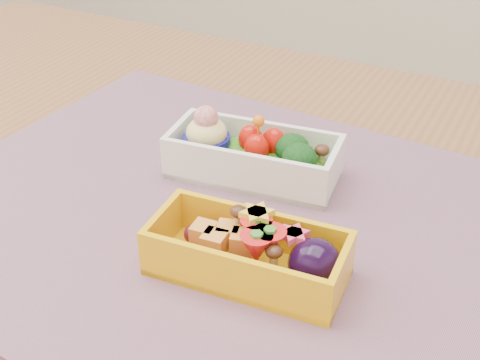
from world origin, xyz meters
The scene contains 4 objects.
table centered at (0.00, 0.00, 0.65)m, with size 1.20×0.80×0.75m.
placemat centered at (0.04, 0.00, 0.75)m, with size 0.56×0.43×0.00m, color #8C6071.
bento_white centered at (0.02, 0.07, 0.78)m, with size 0.17×0.09×0.07m.
bento_yellow centered at (0.09, -0.06, 0.77)m, with size 0.16×0.08×0.05m.
Camera 1 is at (0.26, -0.40, 1.08)m, focal length 47.99 mm.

